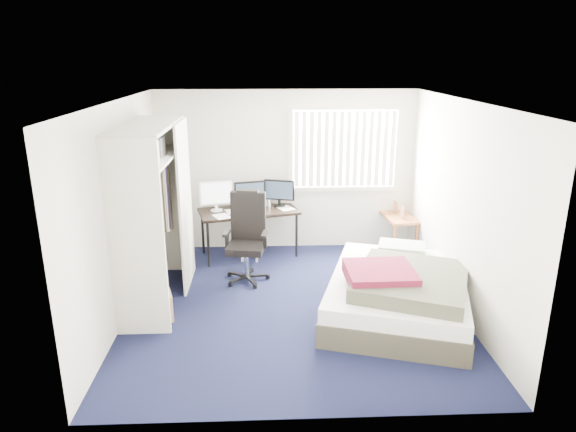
% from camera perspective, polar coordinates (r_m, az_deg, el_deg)
% --- Properties ---
extents(ground, '(4.20, 4.20, 0.00)m').
position_cam_1_polar(ground, '(6.50, 0.54, -9.88)').
color(ground, black).
rests_on(ground, ground).
extents(room_shell, '(4.20, 4.20, 4.20)m').
position_cam_1_polar(room_shell, '(5.96, 0.58, 3.13)').
color(room_shell, silver).
rests_on(room_shell, ground).
extents(window_assembly, '(1.72, 0.09, 1.32)m').
position_cam_1_polar(window_assembly, '(8.02, 6.29, 7.40)').
color(window_assembly, white).
rests_on(window_assembly, ground).
extents(closet, '(0.64, 1.84, 2.22)m').
position_cam_1_polar(closet, '(6.40, -14.69, 2.09)').
color(closet, beige).
rests_on(closet, ground).
extents(desk, '(1.60, 1.04, 1.19)m').
position_cam_1_polar(desk, '(7.85, -4.42, 0.93)').
color(desk, black).
rests_on(desk, ground).
extents(office_chair, '(0.66, 0.66, 1.24)m').
position_cam_1_polar(office_chair, '(7.09, -4.56, -3.34)').
color(office_chair, black).
rests_on(office_chair, ground).
extents(footstool, '(0.34, 0.29, 0.25)m').
position_cam_1_polar(footstool, '(7.81, -4.21, -3.56)').
color(footstool, white).
rests_on(footstool, ground).
extents(nightstand, '(0.51, 0.89, 0.76)m').
position_cam_1_polar(nightstand, '(8.27, 12.08, -0.33)').
color(nightstand, brown).
rests_on(nightstand, ground).
extents(bed, '(2.13, 2.48, 0.69)m').
position_cam_1_polar(bed, '(6.33, 12.18, -8.17)').
color(bed, '#393429').
rests_on(bed, ground).
extents(pine_box, '(0.48, 0.41, 0.31)m').
position_cam_1_polar(pine_box, '(6.32, -14.67, -9.77)').
color(pine_box, '#AD7C56').
rests_on(pine_box, ground).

